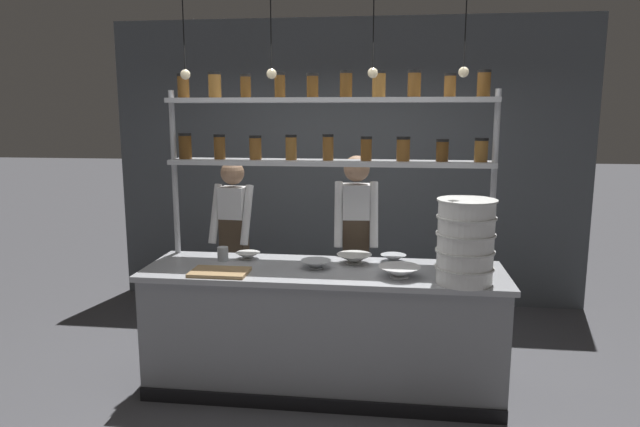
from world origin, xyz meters
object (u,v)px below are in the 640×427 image
chef_left (234,239)px  prep_bowl_center_front (399,272)px  spice_shelf_unit (329,137)px  prep_bowl_near_right (248,256)px  container_stack (465,241)px  serving_cup_front (223,254)px  cutting_board (220,272)px  prep_bowl_near_left (316,264)px  prep_bowl_center_back (393,258)px  chef_center (356,241)px  prep_bowl_far_left (354,259)px

chef_left → prep_bowl_center_front: size_ratio=5.60×
spice_shelf_unit → chef_left: spice_shelf_unit is taller
chef_left → prep_bowl_near_right: (0.28, -0.62, 0.02)m
container_stack → serving_cup_front: container_stack is taller
cutting_board → prep_bowl_center_front: prep_bowl_center_front is taller
prep_bowl_near_left → prep_bowl_center_front: size_ratio=0.77×
serving_cup_front → container_stack: bearing=-11.4°
chef_left → cutting_board: (0.19, -1.04, 0.00)m
container_stack → prep_bowl_near_right: (-1.58, 0.43, -0.26)m
container_stack → prep_bowl_near_right: container_stack is taller
prep_bowl_center_front → serving_cup_front: 1.36m
spice_shelf_unit → container_stack: 1.29m
spice_shelf_unit → container_stack: spice_shelf_unit is taller
chef_left → prep_bowl_center_back: chef_left is taller
chef_center → cutting_board: bearing=-139.0°
prep_bowl_center_back → serving_cup_front: bearing=-173.9°
serving_cup_front → prep_bowl_far_left: bearing=2.4°
prep_bowl_center_back → serving_cup_front: 1.30m
chef_center → serving_cup_front: 1.13m
spice_shelf_unit → cutting_board: spice_shelf_unit is taller
spice_shelf_unit → container_stack: size_ratio=4.43×
prep_bowl_near_right → prep_bowl_far_left: bearing=-2.2°
container_stack → prep_bowl_center_front: container_stack is taller
prep_bowl_center_back → cutting_board: bearing=-158.0°
cutting_board → prep_bowl_center_front: (1.25, 0.07, 0.03)m
prep_bowl_center_back → prep_bowl_near_right: 1.12m
container_stack → prep_bowl_near_left: 1.08m
prep_bowl_center_front → spice_shelf_unit: bearing=138.1°
cutting_board → prep_bowl_far_left: (0.92, 0.39, 0.02)m
cutting_board → prep_bowl_near_left: prep_bowl_near_left is taller
container_stack → cutting_board: size_ratio=1.41×
prep_bowl_center_back → serving_cup_front: (-1.29, -0.14, 0.03)m
prep_bowl_center_front → prep_bowl_center_back: size_ratio=1.50×
chef_center → prep_bowl_far_left: chef_center is taller
spice_shelf_unit → prep_bowl_near_left: spice_shelf_unit is taller
chef_center → prep_bowl_center_front: size_ratio=5.83×
spice_shelf_unit → serving_cup_front: size_ratio=23.16×
chef_center → container_stack: 1.22m
chef_center → prep_bowl_near_left: size_ratio=7.63×
chef_left → chef_center: bearing=-1.8°
spice_shelf_unit → prep_bowl_center_front: size_ratio=8.60×
spice_shelf_unit → prep_bowl_near_right: size_ratio=13.08×
prep_bowl_center_back → prep_bowl_far_left: size_ratio=0.73×
container_stack → prep_bowl_near_left: size_ratio=2.54×
cutting_board → prep_bowl_far_left: bearing=23.2°
prep_bowl_center_back → prep_bowl_near_right: (-1.12, -0.06, -0.00)m
container_stack → prep_bowl_center_back: size_ratio=2.91×
cutting_board → spice_shelf_unit: bearing=38.0°
prep_bowl_near_right → chef_center: bearing=31.0°
container_stack → chef_left: bearing=150.7°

